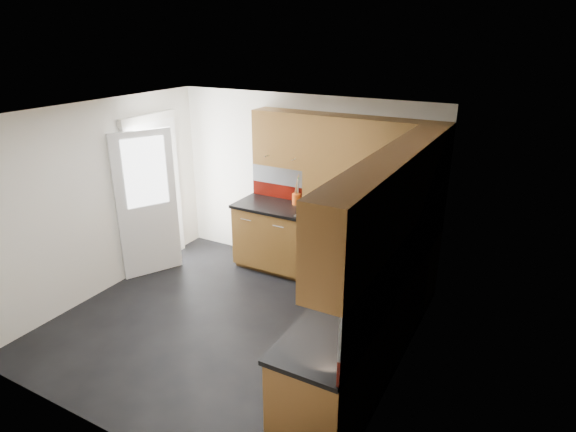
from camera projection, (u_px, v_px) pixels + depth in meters
The scene contains 14 objects.
room at pixel (225, 201), 4.98m from camera, with size 4.00×3.80×2.64m.
base_cabinets at pixel (343, 286), 5.47m from camera, with size 2.70×3.20×0.95m.
countertop at pixel (343, 248), 5.29m from camera, with size 2.72×3.22×0.04m.
backsplash at pixel (371, 220), 5.27m from camera, with size 2.70×3.20×0.54m.
upper_cabinets at pixel (365, 167), 4.95m from camera, with size 2.50×3.20×0.72m.
extractor_hood at pixel (329, 186), 6.20m from camera, with size 0.60×0.33×0.40m, color #583713.
glass_cabinet at pixel (419, 164), 4.96m from camera, with size 0.32×0.80×0.66m.
back_door at pixel (152, 197), 6.56m from camera, with size 0.42×1.19×2.04m.
gas_hob at pixel (323, 214), 6.18m from camera, with size 0.58×0.51×0.05m.
utensil_pot at pixel (297, 198), 6.53m from camera, with size 0.12×0.12×0.42m.
toaster at pixel (342, 207), 6.21m from camera, with size 0.26×0.18×0.18m.
food_processor at pixel (378, 257), 4.70m from camera, with size 0.19×0.19×0.32m.
paper_towel at pixel (394, 257), 4.73m from camera, with size 0.13×0.13×0.26m, color white.
orange_cloth at pixel (382, 261), 4.93m from camera, with size 0.16×0.13×0.02m, color orange.
Camera 1 is at (2.83, -3.81, 3.15)m, focal length 30.00 mm.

